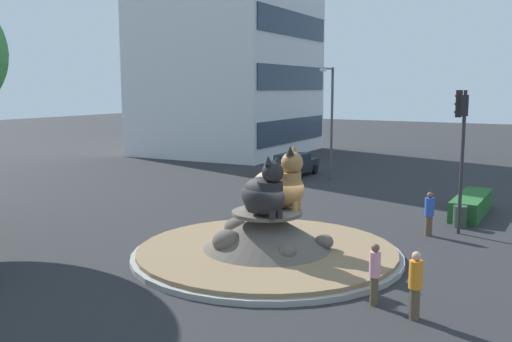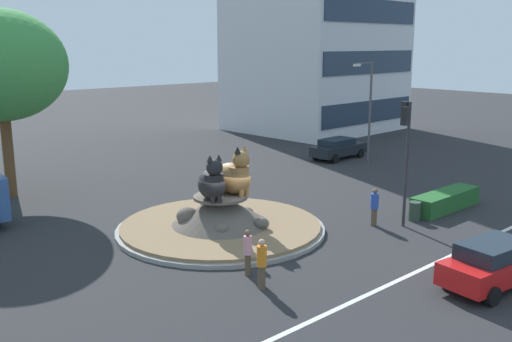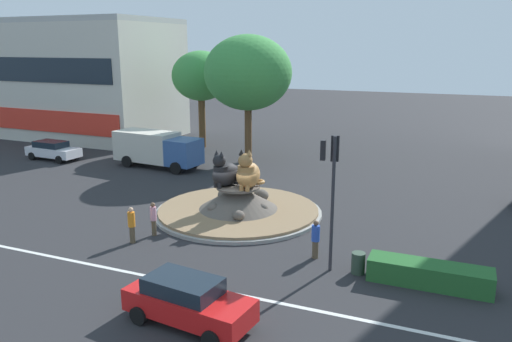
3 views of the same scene
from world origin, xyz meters
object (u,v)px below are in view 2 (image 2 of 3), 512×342
object	(u,v)px
pedestrian_blue_shirt	(374,206)
pedestrian_pink_shirt	(248,251)
parked_car_right	(495,263)
litter_bin	(415,211)
sedan_on_far_lane	(338,148)
cat_statue_tabby	(234,176)
second_tree_near_tower	(0,66)
streetlight_arm	(368,105)
pedestrian_orange_shirt	(262,262)
traffic_light_mast	(406,137)
cat_statue_black	(212,183)

from	to	relation	value
pedestrian_blue_shirt	pedestrian_pink_shirt	bearing A→B (deg)	-117.68
parked_car_right	litter_bin	size ratio (longest dim) A/B	5.14
sedan_on_far_lane	cat_statue_tabby	bearing A→B (deg)	-157.60
second_tree_near_tower	pedestrian_pink_shirt	bearing A→B (deg)	-82.27
parked_car_right	second_tree_near_tower	bearing A→B (deg)	115.57
streetlight_arm	pedestrian_orange_shirt	size ratio (longest dim) A/B	3.96
cat_statue_tabby	traffic_light_mast	bearing A→B (deg)	43.32
cat_statue_tabby	sedan_on_far_lane	size ratio (longest dim) A/B	0.49
pedestrian_pink_shirt	pedestrian_orange_shirt	xyz separation A→B (m)	(-0.42, -1.19, 0.02)
cat_statue_tabby	litter_bin	size ratio (longest dim) A/B	2.51
pedestrian_orange_shirt	pedestrian_blue_shirt	world-z (taller)	pedestrian_orange_shirt
cat_statue_tabby	second_tree_near_tower	xyz separation A→B (m)	(-5.42, 12.49, 4.62)
cat_statue_black	parked_car_right	xyz separation A→B (m)	(3.85, -10.73, -1.51)
sedan_on_far_lane	parked_car_right	world-z (taller)	parked_car_right
streetlight_arm	parked_car_right	world-z (taller)	streetlight_arm
pedestrian_pink_shirt	second_tree_near_tower	bearing A→B (deg)	8.84
second_tree_near_tower	parked_car_right	distance (m)	25.42
litter_bin	pedestrian_orange_shirt	bearing A→B (deg)	-175.49
pedestrian_blue_shirt	sedan_on_far_lane	world-z (taller)	pedestrian_blue_shirt
parked_car_right	cat_statue_tabby	bearing A→B (deg)	109.88
streetlight_arm	pedestrian_blue_shirt	distance (m)	14.23
second_tree_near_tower	litter_bin	distance (m)	22.30
cat_statue_tabby	streetlight_arm	world-z (taller)	streetlight_arm
pedestrian_orange_shirt	litter_bin	xyz separation A→B (m)	(10.57, 0.83, -0.49)
streetlight_arm	pedestrian_pink_shirt	size ratio (longest dim) A/B	4.10
parked_car_right	litter_bin	bearing A→B (deg)	60.08
second_tree_near_tower	streetlight_arm	world-z (taller)	second_tree_near_tower
second_tree_near_tower	parked_car_right	bearing A→B (deg)	-71.21
cat_statue_tabby	pedestrian_blue_shirt	world-z (taller)	cat_statue_tabby
second_tree_near_tower	cat_statue_tabby	bearing A→B (deg)	-66.56
cat_statue_black	streetlight_arm	world-z (taller)	streetlight_arm
cat_statue_tabby	pedestrian_blue_shirt	bearing A→B (deg)	44.58
pedestrian_pink_shirt	parked_car_right	size ratio (longest dim) A/B	0.37
streetlight_arm	pedestrian_pink_shirt	bearing A→B (deg)	22.03
streetlight_arm	pedestrian_blue_shirt	xyz separation A→B (m)	(-10.84, -8.67, -3.15)
pedestrian_orange_shirt	sedan_on_far_lane	bearing A→B (deg)	-176.01
pedestrian_orange_shirt	pedestrian_blue_shirt	bearing A→B (deg)	161.37
traffic_light_mast	pedestrian_orange_shirt	xyz separation A→B (m)	(-9.34, -0.76, -3.19)
second_tree_near_tower	pedestrian_blue_shirt	xyz separation A→B (m)	(10.39, -16.49, -6.11)
cat_statue_tabby	traffic_light_mast	world-z (taller)	traffic_light_mast
streetlight_arm	pedestrian_orange_shirt	bearing A→B (deg)	24.35
streetlight_arm	litter_bin	world-z (taller)	streetlight_arm
second_tree_near_tower	pedestrian_blue_shirt	distance (m)	20.42
litter_bin	sedan_on_far_lane	bearing A→B (deg)	53.66
pedestrian_blue_shirt	sedan_on_far_lane	bearing A→B (deg)	104.93
pedestrian_blue_shirt	traffic_light_mast	bearing A→B (deg)	12.46
parked_car_right	pedestrian_orange_shirt	bearing A→B (deg)	146.10
cat_statue_tabby	parked_car_right	distance (m)	11.25
traffic_light_mast	sedan_on_far_lane	distance (m)	16.13
second_tree_near_tower	pedestrian_pink_shirt	xyz separation A→B (m)	(2.30, -16.94, -6.12)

